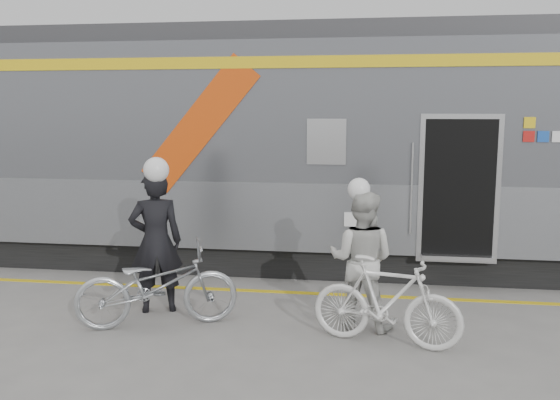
% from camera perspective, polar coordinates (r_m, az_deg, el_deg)
% --- Properties ---
extents(ground, '(90.00, 90.00, 0.00)m').
position_cam_1_polar(ground, '(7.12, -4.03, -13.97)').
color(ground, slate).
rests_on(ground, ground).
extents(train, '(24.00, 3.17, 4.10)m').
position_cam_1_polar(train, '(10.66, 3.98, 5.02)').
color(train, black).
rests_on(train, ground).
extents(safety_strip, '(24.00, 0.12, 0.01)m').
position_cam_1_polar(safety_strip, '(9.10, -1.14, -8.78)').
color(safety_strip, gold).
rests_on(safety_strip, ground).
extents(man, '(0.82, 0.68, 1.94)m').
position_cam_1_polar(man, '(8.20, -11.86, -3.95)').
color(man, black).
rests_on(man, ground).
extents(bicycle_left, '(2.15, 1.37, 1.07)m').
position_cam_1_polar(bicycle_left, '(7.74, -11.76, -8.04)').
color(bicycle_left, '#A3A6AA').
rests_on(bicycle_left, ground).
extents(woman, '(0.98, 0.84, 1.75)m').
position_cam_1_polar(woman, '(7.53, 7.85, -5.74)').
color(woman, beige).
rests_on(woman, ground).
extents(bicycle_right, '(1.83, 0.89, 1.06)m').
position_cam_1_polar(bicycle_right, '(7.10, 10.21, -9.58)').
color(bicycle_right, silver).
rests_on(bicycle_right, ground).
extents(helmet_man, '(0.34, 0.34, 0.34)m').
position_cam_1_polar(helmet_man, '(8.03, -12.12, 3.99)').
color(helmet_man, white).
rests_on(helmet_man, man).
extents(helmet_woman, '(0.28, 0.28, 0.28)m').
position_cam_1_polar(helmet_woman, '(7.34, 8.01, 1.95)').
color(helmet_woman, white).
rests_on(helmet_woman, woman).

